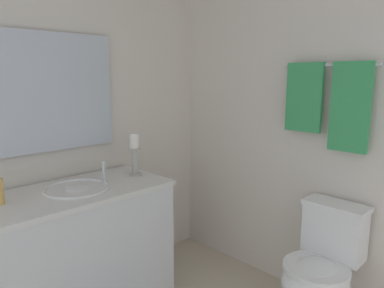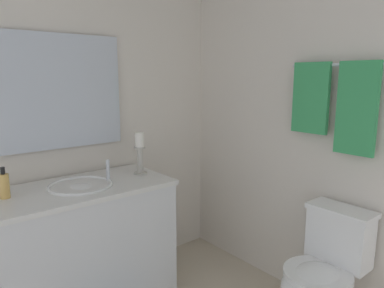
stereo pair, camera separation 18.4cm
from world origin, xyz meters
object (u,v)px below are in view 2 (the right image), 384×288
sink_basin (81,192)px  towel_bar (337,65)px  mirror (59,92)px  candle_holder_tall (140,152)px  soap_bottle (4,185)px  toilet (323,275)px  vanity_cabinet (84,248)px  towel_center (357,109)px  towel_near_vanity (311,98)px

sink_basin → towel_bar: size_ratio=0.67×
mirror → candle_holder_tall: 0.67m
sink_basin → mirror: size_ratio=0.46×
candle_holder_tall → soap_bottle: size_ratio=1.63×
sink_basin → toilet: bearing=41.7°
vanity_cabinet → towel_center: size_ratio=2.09×
sink_basin → toilet: size_ratio=0.54×
candle_holder_tall → towel_near_vanity: bearing=42.1°
vanity_cabinet → mirror: bearing=180.0°
towel_center → vanity_cabinet: bearing=-133.3°
mirror → soap_bottle: size_ratio=4.83×
vanity_cabinet → soap_bottle: size_ratio=6.23×
candle_holder_tall → towel_near_vanity: size_ratio=0.66×
mirror → toilet: bearing=35.5°
soap_bottle → candle_holder_tall: bearing=87.0°
toilet → sink_basin: bearing=-138.3°
vanity_cabinet → toilet: (1.12, 0.99, -0.06)m
sink_basin → towel_bar: (0.98, 1.22, 0.78)m
soap_bottle → towel_bar: bearing=57.7°
mirror → candle_holder_tall: size_ratio=2.95×
candle_holder_tall → towel_center: 1.41m
toilet → towel_bar: 1.25m
toilet → towel_center: 0.99m
toilet → towel_near_vanity: towel_near_vanity is taller
soap_bottle → towel_center: bearing=53.8°
candle_holder_tall → toilet: (1.12, 0.55, -0.63)m
candle_holder_tall → towel_center: bearing=33.6°
sink_basin → towel_bar: towel_bar is taller
soap_bottle → mirror: bearing=118.3°
sink_basin → toilet: 1.56m
vanity_cabinet → towel_bar: (0.98, 1.22, 1.17)m
toilet → towel_bar: (-0.14, 0.22, 1.22)m
soap_bottle → towel_near_vanity: 1.90m
candle_holder_tall → toilet: bearing=26.2°
toilet → towel_near_vanity: size_ratio=1.68×
towel_bar → soap_bottle: bearing=-122.3°
towel_bar → toilet: bearing=-58.4°
candle_holder_tall → towel_bar: towel_bar is taller
soap_bottle → towel_near_vanity: (0.88, 1.62, 0.47)m
soap_bottle → toilet: 1.92m
sink_basin → soap_bottle: size_ratio=2.23×
mirror → towel_near_vanity: size_ratio=1.95×
towel_center → soap_bottle: bearing=-126.2°
mirror → towel_center: 1.85m
mirror → toilet: (1.40, 0.99, -1.05)m
mirror → towel_bar: bearing=44.0°
towel_bar → mirror: bearing=-136.0°
sink_basin → mirror: (-0.28, -0.00, 0.61)m
vanity_cabinet → toilet: size_ratio=1.50×
mirror → sink_basin: bearing=0.2°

